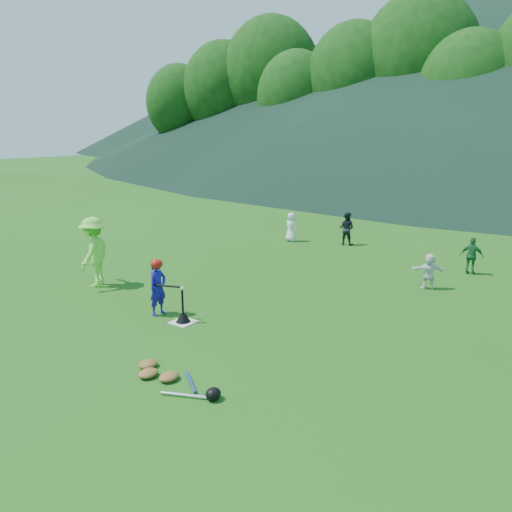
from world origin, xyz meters
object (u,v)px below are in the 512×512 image
(fielder_d, at_px, (429,271))
(batting_tee, at_px, (183,317))
(batter_child, at_px, (158,288))
(adult_coach, at_px, (94,252))
(fielder_b, at_px, (346,228))
(fielder_a, at_px, (291,227))
(home_plate, at_px, (183,322))
(fielder_c, at_px, (472,256))
(equipment_pile, at_px, (168,377))

(fielder_d, xyz_separation_m, batting_tee, (-3.29, -5.24, -0.32))
(batter_child, bearing_deg, adult_coach, 79.80)
(fielder_b, relative_size, fielder_d, 1.25)
(batter_child, distance_m, fielder_a, 7.90)
(home_plate, xyz_separation_m, fielder_d, (3.29, 5.24, 0.44))
(batting_tee, bearing_deg, adult_coach, 172.39)
(fielder_c, bearing_deg, fielder_b, -17.55)
(adult_coach, distance_m, fielder_a, 7.38)
(fielder_a, relative_size, fielder_d, 1.13)
(fielder_a, xyz_separation_m, fielder_d, (5.67, -2.52, -0.06))
(home_plate, bearing_deg, adult_coach, 172.39)
(fielder_c, distance_m, equipment_pile, 9.41)
(fielder_b, distance_m, fielder_d, 5.04)
(home_plate, bearing_deg, batter_child, 178.00)
(home_plate, distance_m, batting_tee, 0.12)
(batter_child, xyz_separation_m, equipment_pile, (2.29, -1.91, -0.53))
(batter_child, xyz_separation_m, fielder_d, (4.04, 5.21, -0.15))
(fielder_c, bearing_deg, batter_child, 55.84)
(fielder_b, relative_size, equipment_pile, 0.63)
(equipment_pile, bearing_deg, fielder_a, 112.14)
(home_plate, height_order, fielder_b, fielder_b)
(adult_coach, relative_size, batting_tee, 2.58)
(batter_child, height_order, equipment_pile, batter_child)
(fielder_a, bearing_deg, batter_child, 110.28)
(batter_child, distance_m, fielder_d, 6.59)
(home_plate, xyz_separation_m, equipment_pile, (1.54, -1.89, 0.06))
(fielder_d, bearing_deg, adult_coach, 7.09)
(batting_tee, distance_m, equipment_pile, 2.44)
(fielder_a, height_order, batting_tee, fielder_a)
(fielder_d, bearing_deg, fielder_b, -67.56)
(fielder_b, bearing_deg, fielder_a, 14.76)
(fielder_d, height_order, batting_tee, fielder_d)
(batter_child, xyz_separation_m, batting_tee, (0.75, -0.03, -0.47))
(fielder_a, bearing_deg, batting_tee, 115.43)
(fielder_a, distance_m, equipment_pile, 10.42)
(fielder_b, bearing_deg, adult_coach, 63.15)
(fielder_c, distance_m, fielder_d, 2.06)
(fielder_b, bearing_deg, fielder_c, 157.85)
(fielder_b, bearing_deg, equipment_pile, 95.06)
(fielder_a, bearing_deg, home_plate, 115.43)
(fielder_d, bearing_deg, fielder_c, -131.88)
(adult_coach, distance_m, equipment_pile, 5.66)
(fielder_b, height_order, equipment_pile, fielder_b)
(fielder_b, relative_size, fielder_c, 1.10)
(fielder_c, bearing_deg, equipment_pile, 74.20)
(batter_child, bearing_deg, fielder_c, -33.30)
(adult_coach, xyz_separation_m, fielder_a, (1.16, 7.28, -0.37))
(home_plate, height_order, fielder_d, fielder_d)
(equipment_pile, bearing_deg, adult_coach, 155.08)
(adult_coach, xyz_separation_m, batting_tee, (3.54, -0.47, -0.75))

